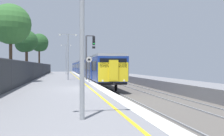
% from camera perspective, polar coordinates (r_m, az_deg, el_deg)
% --- Properties ---
extents(ground, '(17.40, 110.00, 1.21)m').
position_cam_1_polar(ground, '(17.69, 4.82, -6.53)').
color(ground, gray).
extents(commuter_train_at_platform, '(2.83, 61.59, 3.81)m').
position_cam_1_polar(commuter_train_at_platform, '(51.87, -6.38, 0.12)').
color(commuter_train_at_platform, navy).
rests_on(commuter_train_at_platform, ground).
extents(signal_gantry, '(1.10, 0.24, 5.01)m').
position_cam_1_polar(signal_gantry, '(28.11, -5.38, 3.68)').
color(signal_gantry, '#47474C').
rests_on(signal_gantry, ground).
extents(speed_limit_sign, '(0.59, 0.08, 2.47)m').
position_cam_1_polar(speed_limit_sign, '(23.94, -5.28, 0.53)').
color(speed_limit_sign, '#59595B').
rests_on(speed_limit_sign, ground).
extents(platform_lamp_near, '(2.00, 0.20, 5.01)m').
position_cam_1_polar(platform_lamp_near, '(7.28, -6.90, 12.02)').
color(platform_lamp_near, '#93999E').
rests_on(platform_lamp_near, ground).
extents(platform_lamp_mid, '(2.00, 0.20, 5.21)m').
position_cam_1_polar(platform_lamp_mid, '(28.28, -10.05, 3.60)').
color(platform_lamp_mid, '#93999E').
rests_on(platform_lamp_mid, ground).
extents(platform_lamp_far, '(2.00, 0.20, 5.79)m').
position_cam_1_polar(platform_lamp_far, '(49.40, -10.50, 2.59)').
color(platform_lamp_far, '#93999E').
rests_on(platform_lamp_far, ground).
extents(platform_back_fence, '(0.07, 99.00, 1.98)m').
position_cam_1_polar(platform_back_fence, '(17.21, -22.06, -1.29)').
color(platform_back_fence, '#282B2D').
rests_on(platform_back_fence, ground).
extents(background_tree_left, '(3.78, 3.78, 7.37)m').
position_cam_1_polar(background_tree_left, '(25.53, -22.38, 8.99)').
color(background_tree_left, '#473323').
rests_on(background_tree_left, ground).
extents(background_tree_centre, '(3.46, 3.46, 7.80)m').
position_cam_1_polar(background_tree_centre, '(49.81, -16.25, 5.45)').
color(background_tree_centre, '#473323').
rests_on(background_tree_centre, ground).
extents(background_tree_right, '(3.24, 3.19, 6.66)m').
position_cam_1_polar(background_tree_right, '(37.69, -19.22, 5.60)').
color(background_tree_right, '#473323').
rests_on(background_tree_right, ground).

